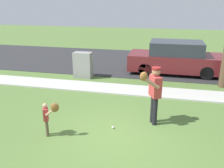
{
  "coord_description": "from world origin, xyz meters",
  "views": [
    {
      "loc": [
        1.24,
        -5.84,
        3.61
      ],
      "look_at": [
        -0.44,
        1.46,
        1.0
      ],
      "focal_mm": 38.77,
      "sensor_mm": 36.0,
      "label": 1
    }
  ],
  "objects_px": {
    "person_adult": "(154,90)",
    "baseball": "(113,127)",
    "utility_cabinet": "(83,65)",
    "person_child": "(49,114)",
    "parked_suv_maroon": "(175,58)"
  },
  "relations": [
    {
      "from": "utility_cabinet",
      "to": "person_child",
      "type": "bearing_deg",
      "value": -80.42
    },
    {
      "from": "utility_cabinet",
      "to": "person_adult",
      "type": "bearing_deg",
      "value": -47.76
    },
    {
      "from": "utility_cabinet",
      "to": "baseball",
      "type": "bearing_deg",
      "value": -61.14
    },
    {
      "from": "utility_cabinet",
      "to": "parked_suv_maroon",
      "type": "xyz_separation_m",
      "value": [
        4.37,
        1.77,
        0.17
      ]
    },
    {
      "from": "utility_cabinet",
      "to": "parked_suv_maroon",
      "type": "height_order",
      "value": "parked_suv_maroon"
    },
    {
      "from": "person_child",
      "to": "baseball",
      "type": "bearing_deg",
      "value": -0.17
    },
    {
      "from": "person_adult",
      "to": "parked_suv_maroon",
      "type": "distance_m",
      "value": 5.83
    },
    {
      "from": "person_child",
      "to": "parked_suv_maroon",
      "type": "height_order",
      "value": "parked_suv_maroon"
    },
    {
      "from": "baseball",
      "to": "parked_suv_maroon",
      "type": "height_order",
      "value": "parked_suv_maroon"
    },
    {
      "from": "person_adult",
      "to": "baseball",
      "type": "distance_m",
      "value": 1.65
    },
    {
      "from": "person_adult",
      "to": "parked_suv_maroon",
      "type": "relative_size",
      "value": 0.38
    },
    {
      "from": "parked_suv_maroon",
      "to": "person_adult",
      "type": "bearing_deg",
      "value": 82.74
    },
    {
      "from": "baseball",
      "to": "utility_cabinet",
      "type": "height_order",
      "value": "utility_cabinet"
    },
    {
      "from": "person_adult",
      "to": "baseball",
      "type": "relative_size",
      "value": 24.19
    },
    {
      "from": "person_adult",
      "to": "baseball",
      "type": "xyz_separation_m",
      "value": [
        -1.11,
        -0.58,
        -1.08
      ]
    }
  ]
}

